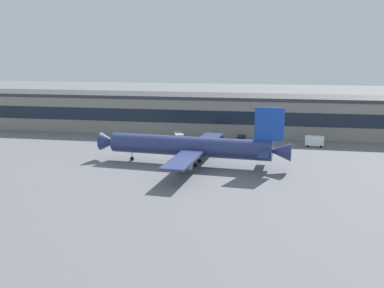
% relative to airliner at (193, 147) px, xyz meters
% --- Properties ---
extents(ground_plane, '(600.00, 600.00, 0.00)m').
position_rel_airliner_xyz_m(ground_plane, '(-6.27, -0.04, -5.18)').
color(ground_plane, slate).
extents(terminal_building, '(179.76, 19.89, 14.57)m').
position_rel_airliner_xyz_m(terminal_building, '(-6.27, 50.05, 2.13)').
color(terminal_building, gray).
rests_on(terminal_building, ground_plane).
extents(airliner, '(54.69, 46.69, 16.72)m').
position_rel_airliner_xyz_m(airliner, '(0.00, 0.00, 0.00)').
color(airliner, navy).
rests_on(airliner, ground_plane).
extents(stair_truck, '(6.13, 2.74, 3.55)m').
position_rel_airliner_xyz_m(stair_truck, '(35.32, 30.15, -3.20)').
color(stair_truck, white).
rests_on(stair_truck, ground_plane).
extents(belt_loader, '(6.71, 3.86, 1.95)m').
position_rel_airliner_xyz_m(belt_loader, '(1.69, 31.66, -4.02)').
color(belt_loader, black).
rests_on(belt_loader, ground_plane).
extents(fuel_truck, '(5.32, 8.85, 3.35)m').
position_rel_airliner_xyz_m(fuel_truck, '(-10.13, 28.97, -3.29)').
color(fuel_truck, gray).
rests_on(fuel_truck, ground_plane).
extents(pushback_tractor, '(2.94, 4.97, 1.75)m').
position_rel_airliner_xyz_m(pushback_tractor, '(11.04, 35.64, -4.13)').
color(pushback_tractor, black).
rests_on(pushback_tractor, ground_plane).
extents(traffic_cone_0, '(0.54, 0.54, 0.68)m').
position_rel_airliner_xyz_m(traffic_cone_0, '(-2.33, -17.44, -4.84)').
color(traffic_cone_0, '#F2590C').
rests_on(traffic_cone_0, ground_plane).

